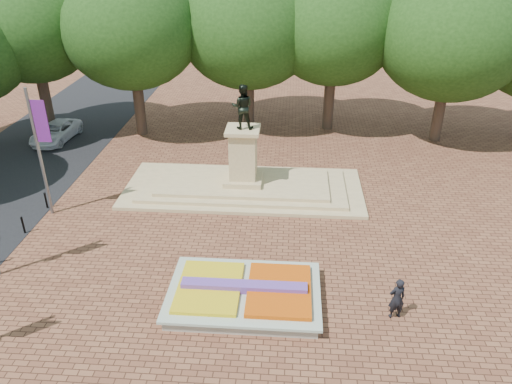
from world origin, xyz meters
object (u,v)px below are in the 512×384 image
at_px(monument, 243,177).
at_px(pedestrian, 397,298).
at_px(flower_bed, 245,294).
at_px(van, 56,132).

relative_size(monument, pedestrian, 7.60).
bearing_deg(monument, flower_bed, -84.13).
height_order(flower_bed, monument, monument).
xyz_separation_m(monument, van, (-14.47, 6.85, -0.22)).
height_order(flower_bed, pedestrian, pedestrian).
bearing_deg(pedestrian, flower_bed, -18.07).
relative_size(van, pedestrian, 2.58).
bearing_deg(van, pedestrian, -34.29).
distance_m(monument, pedestrian, 12.67).
relative_size(monument, van, 2.95).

